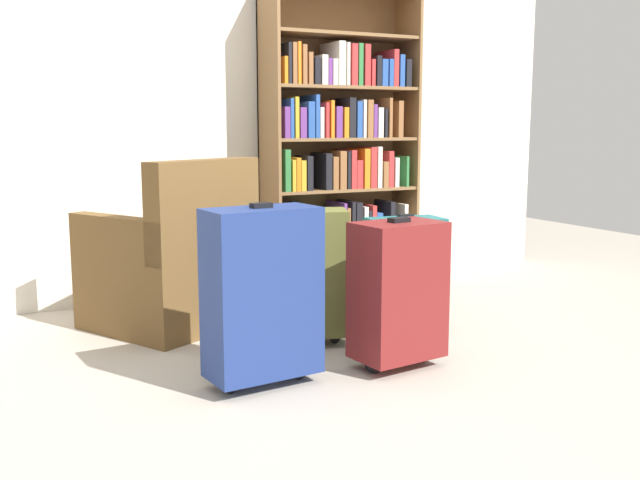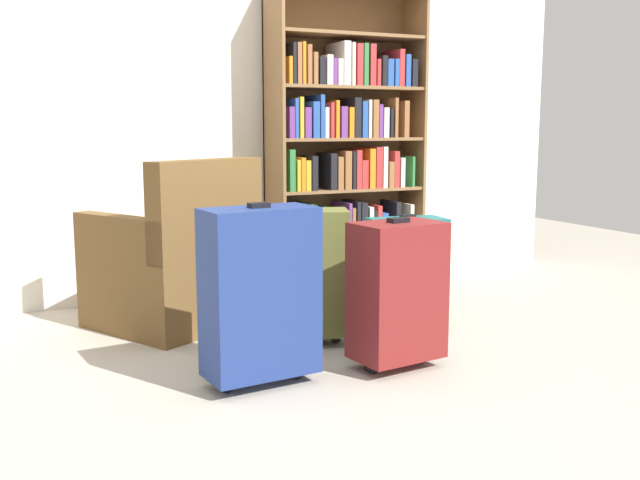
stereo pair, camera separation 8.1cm
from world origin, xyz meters
The scene contains 9 objects.
ground_plane centered at (0.00, 0.00, 0.00)m, with size 9.12×9.12×0.00m, color #B2A899.
back_wall centered at (0.00, 1.87, 1.30)m, with size 5.21×0.10×2.60m, color silver.
bookshelf centered at (0.83, 1.64, 0.97)m, with size 1.02×0.34×1.94m.
armchair centered at (-0.40, 1.19, 0.32)m, with size 0.95×0.95×0.90m.
mug centered at (0.20, 1.03, 0.05)m, with size 0.12×0.08×0.10m.
suitcase_dark_red centered at (0.31, 0.09, 0.35)m, with size 0.41×0.30×0.67m.
suitcase_olive centered at (0.11, 0.59, 0.36)m, with size 0.44×0.35×0.69m.
suitcase_navy_blue centered at (-0.31, 0.14, 0.40)m, with size 0.48×0.28×0.76m.
suitcase_teal centered at (0.64, 0.54, 0.32)m, with size 0.41×0.25×0.62m.
Camera 1 is at (-1.40, -2.57, 1.07)m, focal length 41.00 mm.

